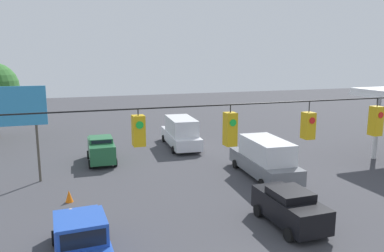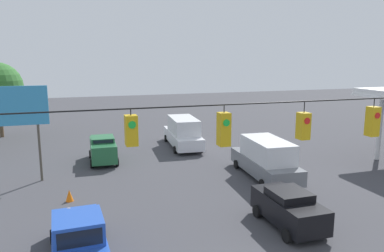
{
  "view_description": "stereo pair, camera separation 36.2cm",
  "coord_description": "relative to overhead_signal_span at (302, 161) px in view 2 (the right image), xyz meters",
  "views": [
    {
      "loc": [
        7.12,
        9.35,
        8.18
      ],
      "look_at": [
        0.19,
        -11.05,
        4.16
      ],
      "focal_mm": 35.0,
      "sensor_mm": 36.0,
      "label": 1
    },
    {
      "loc": [
        6.78,
        9.47,
        8.18
      ],
      "look_at": [
        0.19,
        -11.05,
        4.16
      ],
      "focal_mm": 35.0,
      "sensor_mm": 36.0,
      "label": 2
    }
  ],
  "objects": [
    {
      "name": "overhead_signal_span",
      "position": [
        0.0,
        0.0,
        0.0
      ],
      "size": [
        18.41,
        0.38,
        7.65
      ],
      "color": "slate",
      "rests_on": "ground_plane"
    },
    {
      "name": "sedan_green_withflow_far",
      "position": [
        4.75,
        -19.44,
        -3.88
      ],
      "size": [
        2.16,
        4.5,
        2.02
      ],
      "color": "#236038",
      "rests_on": "ground_plane"
    },
    {
      "name": "box_truck_grey_oncoming_far",
      "position": [
        -5.52,
        -12.11,
        -3.59
      ],
      "size": [
        2.92,
        7.1,
        2.69
      ],
      "color": "slate",
      "rests_on": "ground_plane"
    },
    {
      "name": "sedan_black_crossing_near",
      "position": [
        -2.88,
        -5.04,
        -3.97
      ],
      "size": [
        2.1,
        4.34,
        1.83
      ],
      "color": "black",
      "rests_on": "ground_plane"
    },
    {
      "name": "box_truck_white_oncoming_deep",
      "position": [
        -2.64,
        -22.29,
        -3.58
      ],
      "size": [
        2.93,
        7.32,
        2.72
      ],
      "color": "silver",
      "rests_on": "ground_plane"
    },
    {
      "name": "pickup_truck_blue_parked_shoulder",
      "position": [
        6.89,
        -4.86,
        -3.95
      ],
      "size": [
        2.4,
        5.44,
        2.12
      ],
      "color": "#234CB2",
      "rests_on": "ground_plane"
    },
    {
      "name": "traffic_cone_second",
      "position": [
        7.39,
        -7.87,
        -4.59
      ],
      "size": [
        0.44,
        0.44,
        0.69
      ],
      "primitive_type": "cone",
      "color": "orange",
      "rests_on": "ground_plane"
    },
    {
      "name": "traffic_cone_third",
      "position": [
        7.28,
        -11.68,
        -4.59
      ],
      "size": [
        0.44,
        0.44,
        0.69
      ],
      "primitive_type": "cone",
      "color": "orange",
      "rests_on": "ground_plane"
    },
    {
      "name": "roadside_billboard",
      "position": [
        10.73,
        -16.08,
        -0.23
      ],
      "size": [
        4.81,
        0.16,
        6.34
      ],
      "color": "#4C473D",
      "rests_on": "ground_plane"
    },
    {
      "name": "pedestrian",
      "position": [
        7.23,
        -6.57,
        -4.11
      ],
      "size": [
        0.4,
        0.28,
        1.65
      ],
      "color": "#2D334C",
      "rests_on": "ground_plane"
    }
  ]
}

